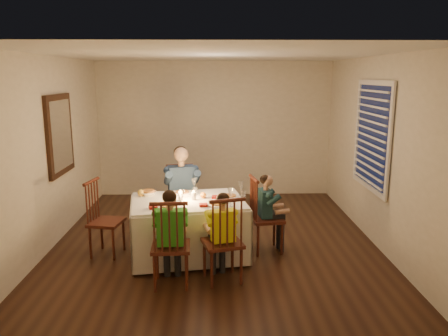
{
  "coord_description": "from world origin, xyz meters",
  "views": [
    {
      "loc": [
        0.0,
        -5.95,
        2.34
      ],
      "look_at": [
        0.13,
        0.15,
        1.03
      ],
      "focal_mm": 35.0,
      "sensor_mm": 36.0,
      "label": 1
    }
  ],
  "objects_px": {
    "chair_near_right": "(222,280)",
    "child_yellow": "(222,280)",
    "chair_end": "(266,251)",
    "adult": "(183,234)",
    "serving_bowl": "(148,193)",
    "chair_extra": "(108,254)",
    "child_teal": "(266,251)",
    "child_green": "(172,284)",
    "chair_near_left": "(172,284)",
    "dining_table": "(188,216)",
    "chair_adult": "(183,234)"
  },
  "relations": [
    {
      "from": "serving_bowl",
      "to": "dining_table",
      "type": "bearing_deg",
      "value": -24.95
    },
    {
      "from": "adult",
      "to": "serving_bowl",
      "type": "xyz_separation_m",
      "value": [
        -0.4,
        -0.56,
        0.79
      ]
    },
    {
      "from": "chair_near_left",
      "to": "chair_adult",
      "type": "bearing_deg",
      "value": -93.19
    },
    {
      "from": "adult",
      "to": "chair_extra",
      "type": "bearing_deg",
      "value": -154.2
    },
    {
      "from": "chair_near_left",
      "to": "child_green",
      "type": "relative_size",
      "value": 0.92
    },
    {
      "from": "chair_end",
      "to": "child_yellow",
      "type": "distance_m",
      "value": 1.05
    },
    {
      "from": "child_yellow",
      "to": "serving_bowl",
      "type": "distance_m",
      "value": 1.59
    },
    {
      "from": "dining_table",
      "to": "child_green",
      "type": "xyz_separation_m",
      "value": [
        -0.15,
        -0.82,
        -0.54
      ]
    },
    {
      "from": "chair_end",
      "to": "child_teal",
      "type": "relative_size",
      "value": 0.98
    },
    {
      "from": "chair_near_right",
      "to": "child_green",
      "type": "height_order",
      "value": "child_green"
    },
    {
      "from": "chair_extra",
      "to": "child_green",
      "type": "xyz_separation_m",
      "value": [
        0.93,
        -0.88,
        0.0
      ]
    },
    {
      "from": "chair_adult",
      "to": "serving_bowl",
      "type": "relative_size",
      "value": 4.87
    },
    {
      "from": "chair_near_left",
      "to": "serving_bowl",
      "type": "xyz_separation_m",
      "value": [
        -0.4,
        1.07,
        0.79
      ]
    },
    {
      "from": "chair_adult",
      "to": "child_teal",
      "type": "xyz_separation_m",
      "value": [
        1.18,
        -0.68,
        0.0
      ]
    },
    {
      "from": "child_green",
      "to": "chair_near_right",
      "type": "bearing_deg",
      "value": -173.33
    },
    {
      "from": "chair_near_left",
      "to": "child_teal",
      "type": "height_order",
      "value": "child_teal"
    },
    {
      "from": "chair_extra",
      "to": "child_teal",
      "type": "bearing_deg",
      "value": -77.26
    },
    {
      "from": "dining_table",
      "to": "chair_near_right",
      "type": "bearing_deg",
      "value": -68.42
    },
    {
      "from": "chair_near_right",
      "to": "child_green",
      "type": "xyz_separation_m",
      "value": [
        -0.58,
        -0.1,
        0.0
      ]
    },
    {
      "from": "adult",
      "to": "child_teal",
      "type": "xyz_separation_m",
      "value": [
        1.18,
        -0.68,
        0.0
      ]
    },
    {
      "from": "chair_adult",
      "to": "serving_bowl",
      "type": "xyz_separation_m",
      "value": [
        -0.4,
        -0.56,
        0.79
      ]
    },
    {
      "from": "chair_adult",
      "to": "chair_near_right",
      "type": "relative_size",
      "value": 1.0
    },
    {
      "from": "chair_adult",
      "to": "child_yellow",
      "type": "height_order",
      "value": "child_yellow"
    },
    {
      "from": "chair_near_right",
      "to": "chair_end",
      "type": "distance_m",
      "value": 1.05
    },
    {
      "from": "child_green",
      "to": "chair_near_left",
      "type": "bearing_deg",
      "value": 180.0
    },
    {
      "from": "chair_extra",
      "to": "serving_bowl",
      "type": "height_order",
      "value": "serving_bowl"
    },
    {
      "from": "chair_adult",
      "to": "chair_near_left",
      "type": "height_order",
      "value": "same"
    },
    {
      "from": "serving_bowl",
      "to": "chair_near_left",
      "type": "bearing_deg",
      "value": -69.71
    },
    {
      "from": "chair_near_left",
      "to": "chair_near_right",
      "type": "bearing_deg",
      "value": -173.33
    },
    {
      "from": "child_yellow",
      "to": "serving_bowl",
      "type": "xyz_separation_m",
      "value": [
        -0.98,
        0.97,
        0.79
      ]
    },
    {
      "from": "chair_adult",
      "to": "child_green",
      "type": "bearing_deg",
      "value": -103.08
    },
    {
      "from": "chair_extra",
      "to": "chair_near_left",
      "type": "bearing_deg",
      "value": -122.7
    },
    {
      "from": "chair_adult",
      "to": "chair_near_right",
      "type": "bearing_deg",
      "value": -82.4
    },
    {
      "from": "chair_end",
      "to": "chair_extra",
      "type": "xyz_separation_m",
      "value": [
        -2.12,
        -0.07,
        0.0
      ]
    },
    {
      "from": "chair_near_left",
      "to": "chair_extra",
      "type": "distance_m",
      "value": 1.28
    },
    {
      "from": "child_green",
      "to": "child_teal",
      "type": "height_order",
      "value": "child_green"
    },
    {
      "from": "dining_table",
      "to": "chair_adult",
      "type": "bearing_deg",
      "value": 90.46
    },
    {
      "from": "chair_adult",
      "to": "chair_near_left",
      "type": "relative_size",
      "value": 1.0
    },
    {
      "from": "chair_end",
      "to": "chair_extra",
      "type": "distance_m",
      "value": 2.12
    },
    {
      "from": "dining_table",
      "to": "adult",
      "type": "xyz_separation_m",
      "value": [
        -0.14,
        0.82,
        -0.54
      ]
    },
    {
      "from": "chair_near_right",
      "to": "child_yellow",
      "type": "height_order",
      "value": "child_yellow"
    },
    {
      "from": "child_yellow",
      "to": "child_teal",
      "type": "bearing_deg",
      "value": -141.12
    },
    {
      "from": "child_teal",
      "to": "serving_bowl",
      "type": "distance_m",
      "value": 1.77
    },
    {
      "from": "dining_table",
      "to": "child_teal",
      "type": "xyz_separation_m",
      "value": [
        1.04,
        0.14,
        -0.54
      ]
    },
    {
      "from": "chair_adult",
      "to": "chair_end",
      "type": "bearing_deg",
      "value": -42.73
    },
    {
      "from": "dining_table",
      "to": "chair_near_right",
      "type": "height_order",
      "value": "dining_table"
    },
    {
      "from": "serving_bowl",
      "to": "child_yellow",
      "type": "bearing_deg",
      "value": -44.95
    },
    {
      "from": "chair_near_right",
      "to": "child_teal",
      "type": "relative_size",
      "value": 0.98
    },
    {
      "from": "child_teal",
      "to": "chair_adult",
      "type": "bearing_deg",
      "value": 50.9
    },
    {
      "from": "adult",
      "to": "child_green",
      "type": "height_order",
      "value": "adult"
    }
  ]
}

